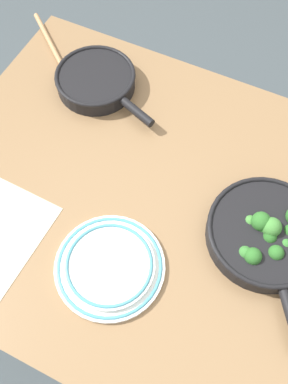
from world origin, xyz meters
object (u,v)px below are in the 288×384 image
at_px(dinner_plate_stack, 110,266).
at_px(skillet_eggs, 96,80).
at_px(wooden_spoon, 62,65).
at_px(skillet_broccoli, 267,234).

bearing_deg(dinner_plate_stack, skillet_eggs, 121.75).
distance_m(wooden_spoon, dinner_plate_stack, 0.65).
height_order(skillet_eggs, dinner_plate_stack, skillet_eggs).
height_order(skillet_broccoli, wooden_spoon, skillet_broccoli).
bearing_deg(skillet_broccoli, skillet_eggs, -146.12).
relative_size(skillet_eggs, wooden_spoon, 1.04).
xyz_separation_m(skillet_eggs, dinner_plate_stack, (0.29, -0.47, -0.01)).
bearing_deg(dinner_plate_stack, skillet_broccoli, 36.72).
bearing_deg(skillet_broccoli, dinner_plate_stack, -86.91).
relative_size(wooden_spoon, dinner_plate_stack, 1.25).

